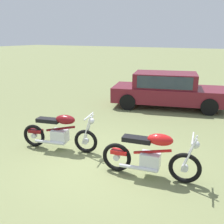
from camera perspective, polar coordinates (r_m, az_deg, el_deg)
ground_plane at (r=6.14m, az=-2.96°, el=-11.35°), size 120.00×120.00×0.00m
motorcycle_maroon at (r=6.80m, az=-11.47°, el=-4.37°), size 2.05×0.84×1.02m
motorcycle_red at (r=5.47m, az=8.56°, el=-9.47°), size 2.08×0.74×1.02m
car_burgundy at (r=10.87m, az=12.01°, el=5.17°), size 4.78×2.80×1.43m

